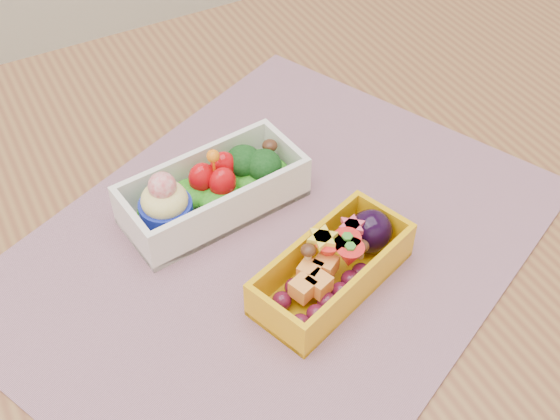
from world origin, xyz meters
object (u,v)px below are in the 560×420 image
bento_white (212,191)px  bento_yellow (335,266)px  table (262,301)px  placemat (275,246)px

bento_white → bento_yellow: 0.14m
table → bento_white: bento_white is taller
placemat → table: bearing=109.6°
placemat → bento_white: bento_white is taller
bento_white → table: bearing=-72.0°
bento_white → placemat: bearing=-73.4°
bento_yellow → bento_white: bearing=93.0°
placemat → bento_white: (-0.03, 0.07, 0.03)m
placemat → bento_white: 0.08m
table → bento_yellow: bento_yellow is taller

